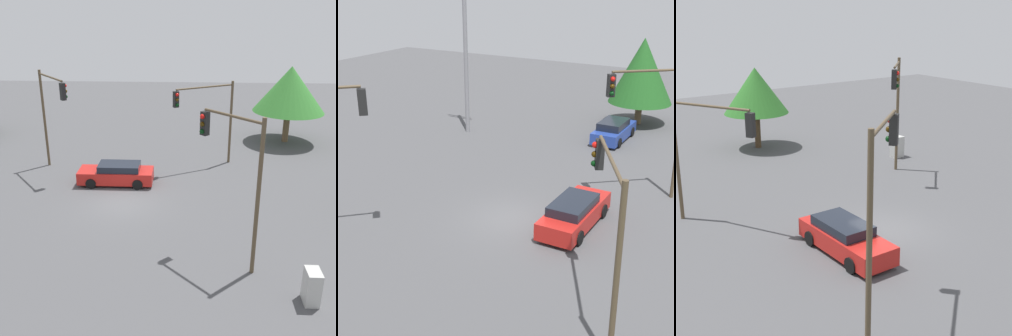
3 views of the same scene
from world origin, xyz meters
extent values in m
plane|color=#4C4C4F|center=(0.00, 0.00, 0.00)|extent=(80.00, 80.00, 0.00)
cube|color=red|center=(2.78, 0.80, 0.57)|extent=(1.73, 4.76, 0.78)
cube|color=black|center=(2.78, 0.56, 1.18)|extent=(1.52, 2.62, 0.42)
cylinder|color=black|center=(1.96, 2.27, 0.33)|extent=(0.22, 0.66, 0.66)
cylinder|color=black|center=(3.60, 2.27, 0.33)|extent=(0.22, 0.66, 0.66)
cylinder|color=black|center=(1.96, -0.68, 0.33)|extent=(0.22, 0.66, 0.66)
cylinder|color=black|center=(3.60, -0.68, 0.33)|extent=(0.22, 0.66, 0.66)
cylinder|color=brown|center=(-6.48, -6.69, 3.47)|extent=(0.18, 0.18, 6.94)
cylinder|color=brown|center=(-5.37, -5.61, 6.69)|extent=(2.31, 2.24, 0.12)
cube|color=black|center=(-4.26, -4.53, 6.07)|extent=(0.44, 0.44, 1.05)
sphere|color=red|center=(-4.38, -4.41, 6.41)|extent=(0.22, 0.22, 0.22)
sphere|color=#392605|center=(-4.38, -4.41, 6.07)|extent=(0.22, 0.22, 0.22)
sphere|color=black|center=(-4.38, -4.41, 5.73)|extent=(0.22, 0.22, 0.22)
cylinder|color=brown|center=(5.86, 6.19, 3.40)|extent=(0.18, 0.18, 6.80)
cylinder|color=brown|center=(4.44, 5.02, 6.55)|extent=(2.93, 2.43, 0.12)
cube|color=black|center=(3.01, 3.85, 5.93)|extent=(0.44, 0.43, 1.05)
sphere|color=red|center=(3.12, 3.72, 6.26)|extent=(0.22, 0.22, 0.22)
sphere|color=#392605|center=(3.12, 3.72, 5.93)|extent=(0.22, 0.22, 0.22)
sphere|color=black|center=(3.12, 3.72, 5.59)|extent=(0.22, 0.22, 0.22)
cylinder|color=brown|center=(7.10, -6.80, 2.98)|extent=(0.18, 0.18, 5.95)
cylinder|color=brown|center=(6.07, -4.88, 5.70)|extent=(2.16, 3.89, 0.12)
cube|color=black|center=(5.04, -2.97, 5.08)|extent=(0.41, 0.43, 1.05)
sphere|color=red|center=(4.89, -3.05, 5.42)|extent=(0.22, 0.22, 0.22)
sphere|color=#392605|center=(4.89, -3.05, 5.08)|extent=(0.22, 0.22, 0.22)
sphere|color=black|center=(4.89, -3.05, 4.74)|extent=(0.22, 0.22, 0.22)
cube|color=#B2B2AD|center=(-8.35, -8.71, 0.72)|extent=(0.83, 0.56, 1.43)
cylinder|color=brown|center=(12.33, -11.97, 1.30)|extent=(0.51, 0.51, 2.59)
cone|color=#337A2D|center=(12.33, -11.97, 4.42)|extent=(5.77, 5.77, 3.66)
camera|label=1|loc=(-22.07, -3.81, 11.01)|focal=45.00mm
camera|label=2|loc=(10.48, -18.81, 11.06)|focal=55.00mm
camera|label=3|loc=(14.16, 16.55, 9.92)|focal=55.00mm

